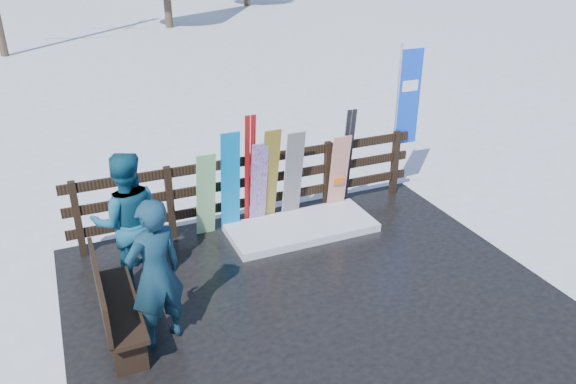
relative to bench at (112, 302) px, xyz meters
name	(u,v)px	position (x,y,z in m)	size (l,w,h in m)	color
ground	(313,301)	(2.41, -0.13, -0.60)	(700.00, 700.00, 0.00)	white
deck	(313,298)	(2.41, -0.13, -0.56)	(6.00, 5.00, 0.08)	black
fence	(253,183)	(2.41, 2.07, 0.14)	(5.60, 0.10, 1.15)	black
snow_patch	(301,227)	(2.97, 1.47, -0.46)	(2.25, 1.00, 0.12)	white
bench	(112,302)	(0.00, 0.00, 0.00)	(0.41, 1.50, 0.97)	black
snowboard_0	(230,183)	(1.98, 1.85, 0.31)	(0.29, 0.03, 1.66)	#0280CE
snowboard_1	(206,195)	(1.60, 1.85, 0.19)	(0.28, 0.03, 1.44)	white
snowboard_2	(270,178)	(2.61, 1.85, 0.30)	(0.26, 0.03, 1.66)	yellow
snowboard_3	(259,185)	(2.43, 1.85, 0.20)	(0.25, 0.03, 1.45)	silver
snowboard_4	(293,177)	(2.99, 1.85, 0.24)	(0.29, 0.03, 1.54)	black
snowboard_5	(339,174)	(3.80, 1.85, 0.15)	(0.31, 0.03, 1.34)	silver
ski_pair_a	(250,172)	(2.32, 1.92, 0.41)	(0.17, 0.23, 1.85)	#9F1314
ski_pair_b	(347,159)	(3.97, 1.92, 0.35)	(0.17, 0.22, 1.73)	black
rental_flag	(406,103)	(5.16, 2.12, 1.09)	(0.45, 0.04, 2.60)	silver
person_front	(156,274)	(0.48, -0.19, 0.37)	(0.65, 0.42, 1.78)	#174955
person_back	(128,221)	(0.38, 1.08, 0.41)	(0.89, 0.70, 1.84)	navy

